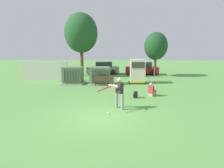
{
  "coord_description": "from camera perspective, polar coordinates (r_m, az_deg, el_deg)",
  "views": [
    {
      "loc": [
        0.82,
        -8.84,
        3.29
      ],
      "look_at": [
        0.33,
        3.5,
        1.0
      ],
      "focal_mm": 30.57,
      "sensor_mm": 36.0,
      "label": 1
    }
  ],
  "objects": [
    {
      "name": "ground_plane",
      "position": [
        9.46,
        -2.86,
        -9.84
      ],
      "size": [
        96.0,
        96.0,
        0.0
      ],
      "primitive_type": "plane",
      "color": "#5B9947"
    },
    {
      "name": "fence_panel",
      "position": [
        20.96,
        -19.48,
        3.63
      ],
      "size": [
        4.8,
        0.12,
        2.0
      ],
      "primitive_type": "cube",
      "color": "beige",
      "rests_on": "ground"
    },
    {
      "name": "transformer_west",
      "position": [
        18.49,
        -11.62,
        2.51
      ],
      "size": [
        2.1,
        1.7,
        1.62
      ],
      "color": "#9E9B93",
      "rests_on": "ground"
    },
    {
      "name": "transformer_mid_west",
      "position": [
        17.96,
        -3.62,
        2.47
      ],
      "size": [
        2.1,
        1.7,
        1.62
      ],
      "color": "#9E9B93",
      "rests_on": "ground"
    },
    {
      "name": "generator_enclosure",
      "position": [
        18.54,
        7.64,
        3.74
      ],
      "size": [
        1.6,
        1.4,
        2.3
      ],
      "color": "#262626",
      "rests_on": "ground"
    },
    {
      "name": "park_bench",
      "position": [
        17.04,
        -2.5,
        1.19
      ],
      "size": [
        1.82,
        0.5,
        0.92
      ],
      "color": "#4C3828",
      "rests_on": "ground"
    },
    {
      "name": "batter",
      "position": [
        10.45,
        2.0,
        -2.3
      ],
      "size": [
        1.36,
        1.27,
        1.74
      ],
      "color": "gray",
      "rests_on": "ground"
    },
    {
      "name": "sports_ball",
      "position": [
        9.85,
        -1.24,
        -8.73
      ],
      "size": [
        0.09,
        0.09,
        0.09
      ],
      "primitive_type": "sphere",
      "color": "white",
      "rests_on": "ground"
    },
    {
      "name": "seated_spectator",
      "position": [
        13.77,
        11.78,
        -1.94
      ],
      "size": [
        0.7,
        0.77,
        0.96
      ],
      "color": "tan",
      "rests_on": "ground"
    },
    {
      "name": "backpack",
      "position": [
        13.04,
        7.03,
        -3.22
      ],
      "size": [
        0.29,
        0.34,
        0.44
      ],
      "color": "black",
      "rests_on": "ground"
    },
    {
      "name": "tree_left",
      "position": [
        23.49,
        -9.24,
        14.79
      ],
      "size": [
        3.89,
        3.89,
        7.44
      ],
      "color": "brown",
      "rests_on": "ground"
    },
    {
      "name": "tree_center_left",
      "position": [
        23.65,
        12.99,
        10.97
      ],
      "size": [
        2.74,
        2.74,
        5.24
      ],
      "color": "#4C3828",
      "rests_on": "ground"
    },
    {
      "name": "parked_car_leftmost",
      "position": [
        25.21,
        -2.78,
        4.71
      ],
      "size": [
        4.4,
        2.35,
        1.62
      ],
      "color": "gray",
      "rests_on": "ground"
    },
    {
      "name": "parked_car_left_of_center",
      "position": [
        25.17,
        9.04,
        4.58
      ],
      "size": [
        4.34,
        2.2,
        1.62
      ],
      "color": "maroon",
      "rests_on": "ground"
    }
  ]
}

